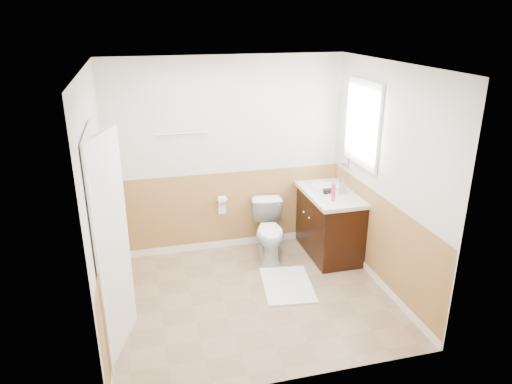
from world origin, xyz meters
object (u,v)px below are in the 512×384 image
object	(u,v)px
vanity_cabinet	(328,223)
bath_mat	(287,285)
lotion_bottle	(333,192)
soap_dispenser	(343,186)
toilet	(270,231)

from	to	relation	value
vanity_cabinet	bath_mat	bearing A→B (deg)	-138.10
bath_mat	lotion_bottle	bearing A→B (deg)	28.41
lotion_bottle	soap_dispenser	distance (m)	0.31
vanity_cabinet	soap_dispenser	distance (m)	0.56
toilet	bath_mat	bearing A→B (deg)	-82.24
vanity_cabinet	soap_dispenser	xyz separation A→B (m)	(0.12, -0.11, 0.54)
bath_mat	soap_dispenser	world-z (taller)	soap_dispenser
lotion_bottle	soap_dispenser	bearing A→B (deg)	44.92
toilet	bath_mat	xyz separation A→B (m)	(0.00, -0.76, -0.34)
soap_dispenser	toilet	bearing A→B (deg)	168.70
soap_dispenser	bath_mat	bearing A→B (deg)	-146.82
bath_mat	lotion_bottle	distance (m)	1.22
toilet	lotion_bottle	bearing A→B (deg)	-22.94
vanity_cabinet	soap_dispenser	world-z (taller)	soap_dispenser
vanity_cabinet	lotion_bottle	xyz separation A→B (m)	(-0.10, -0.33, 0.56)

